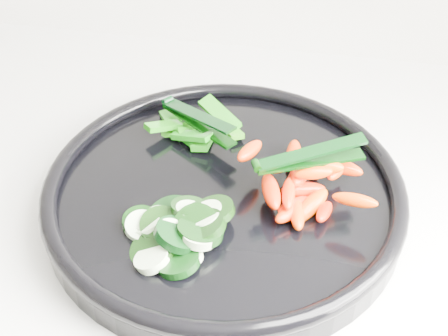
# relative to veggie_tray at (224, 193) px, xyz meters

# --- Properties ---
(veggie_tray) EXTENTS (0.40, 0.40, 0.04)m
(veggie_tray) POSITION_rel_veggie_tray_xyz_m (0.00, 0.00, 0.00)
(veggie_tray) COLOR black
(veggie_tray) RESTS_ON counter
(cucumber_pile) EXTENTS (0.12, 0.12, 0.04)m
(cucumber_pile) POSITION_rel_veggie_tray_xyz_m (-0.03, -0.07, 0.01)
(cucumber_pile) COLOR black
(cucumber_pile) RESTS_ON veggie_tray
(carrot_pile) EXTENTS (0.15, 0.14, 0.06)m
(carrot_pile) POSITION_rel_veggie_tray_xyz_m (0.08, 0.01, 0.02)
(carrot_pile) COLOR #E45700
(carrot_pile) RESTS_ON veggie_tray
(pepper_pile) EXTENTS (0.11, 0.09, 0.03)m
(pepper_pile) POSITION_rel_veggie_tray_xyz_m (-0.05, 0.09, 0.01)
(pepper_pile) COLOR #20690A
(pepper_pile) RESTS_ON veggie_tray
(tong_carrot) EXTENTS (0.11, 0.06, 0.02)m
(tong_carrot) POSITION_rel_veggie_tray_xyz_m (0.08, 0.01, 0.05)
(tong_carrot) COLOR black
(tong_carrot) RESTS_ON carrot_pile
(tong_pepper) EXTENTS (0.10, 0.08, 0.02)m
(tong_pepper) POSITION_rel_veggie_tray_xyz_m (-0.05, 0.08, 0.03)
(tong_pepper) COLOR black
(tong_pepper) RESTS_ON pepper_pile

